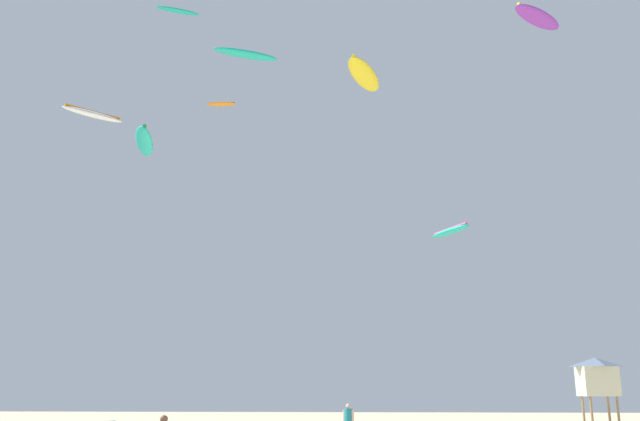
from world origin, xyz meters
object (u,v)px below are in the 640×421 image
Objects in this scene: kite_aloft_5 at (93,114)px; kite_aloft_0 at (538,17)px; kite_aloft_4 at (246,54)px; kite_aloft_6 at (178,11)px; kite_aloft_7 at (144,142)px; person_midground at (348,420)px; kite_aloft_8 at (221,104)px; kite_aloft_1 at (450,231)px; lifeguard_tower at (597,376)px; kite_aloft_3 at (364,75)px.

kite_aloft_0 is at bearing 8.61° from kite_aloft_5.
kite_aloft_4 is 11.66m from kite_aloft_6.
kite_aloft_0 reaches higher than kite_aloft_4.
kite_aloft_0 is at bearing 17.98° from kite_aloft_7.
kite_aloft_4 reaches higher than person_midground.
kite_aloft_8 is (0.72, 14.31, 8.52)m from kite_aloft_7.
kite_aloft_1 is at bearing 169.89° from person_midground.
kite_aloft_4 is 0.83× the size of kite_aloft_7.
kite_aloft_0 is at bearing -17.27° from kite_aloft_8.
kite_aloft_5 is at bearing -151.06° from kite_aloft_6.
kite_aloft_7 is at bearing -158.12° from lifeguard_tower.
kite_aloft_4 is (-11.04, -9.07, 7.28)m from kite_aloft_1.
person_midground is 28.62m from kite_aloft_8.
kite_aloft_5 is 0.81× the size of kite_aloft_7.
kite_aloft_4 is at bearing -50.39° from kite_aloft_6.
kite_aloft_3 is at bearing -1.88° from kite_aloft_5.
lifeguard_tower is at bearing 12.97° from kite_aloft_5.
kite_aloft_7 is (-22.88, -7.42, -10.88)m from kite_aloft_0.
kite_aloft_3 is at bearing 13.56° from kite_aloft_7.
kite_aloft_1 is at bearing 24.30° from kite_aloft_7.
kite_aloft_1 is (6.04, 8.18, 10.50)m from person_midground.
kite_aloft_0 is 20.75m from kite_aloft_4.
kite_aloft_3 reaches higher than kite_aloft_5.
kite_aloft_5 is (-29.48, -6.79, 14.79)m from lifeguard_tower.
kite_aloft_5 is at bearing -171.39° from kite_aloft_0.
kite_aloft_1 is 22.31m from kite_aloft_6.
kite_aloft_3 is 16.23m from kite_aloft_8.
kite_aloft_1 is 16.03m from kite_aloft_4.
kite_aloft_3 is 2.07× the size of kite_aloft_8.
lifeguard_tower is 1.18× the size of kite_aloft_1.
lifeguard_tower is at bearing 30.80° from kite_aloft_4.
lifeguard_tower is (14.61, 10.80, 2.09)m from person_midground.
kite_aloft_4 is 1.19× the size of kite_aloft_6.
kite_aloft_6 reaches higher than person_midground.
person_midground is 0.40× the size of kite_aloft_7.
kite_aloft_8 is at bearing 87.12° from kite_aloft_7.
kite_aloft_4 reaches higher than lifeguard_tower.
kite_aloft_0 is 1.26× the size of kite_aloft_5.
kite_aloft_6 is (-23.24, -1.92, 0.24)m from kite_aloft_0.
kite_aloft_3 is (1.01, 3.49, 18.62)m from person_midground.
kite_aloft_3 reaches higher than kite_aloft_4.
kite_aloft_6 is (-16.92, -1.96, 14.41)m from kite_aloft_1.
kite_aloft_8 is (-4.79, 15.91, 4.53)m from kite_aloft_4.
person_midground is 18.97m from kite_aloft_3.
kite_aloft_0 reaches higher than kite_aloft_3.
kite_aloft_6 is 0.70× the size of kite_aloft_7.
lifeguard_tower is at bearing 28.27° from kite_aloft_3.
kite_aloft_1 is 1.06× the size of kite_aloft_5.
kite_aloft_0 reaches higher than lifeguard_tower.
kite_aloft_6 reaches higher than kite_aloft_1.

